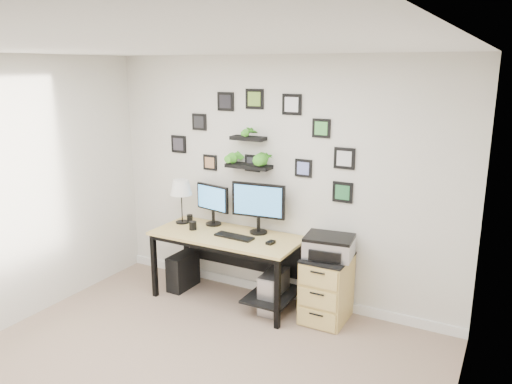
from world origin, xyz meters
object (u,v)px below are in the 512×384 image
Objects in this scene: desk at (231,245)px; file_cabinet at (326,288)px; monitor_left at (213,202)px; table_lamp at (181,188)px; printer at (329,246)px; pc_tower_black at (183,271)px; pc_tower_grey at (274,291)px; monitor_right at (258,204)px; mug at (193,226)px.

desk is 1.11m from file_cabinet.
table_lamp is (-0.35, -0.10, 0.13)m from monitor_left.
table_lamp is 1.00× the size of printer.
monitor_left is 1.13× the size of pc_tower_black.
pc_tower_grey is 0.57m from file_cabinet.
table_lamp is at bearing -175.15° from monitor_right.
mug is 0.22× the size of pc_tower_grey.
table_lamp reaches higher than printer.
monitor_left is 0.89m from pc_tower_black.
mug is 1.52m from printer.
pc_tower_grey reaches higher than pc_tower_black.
monitor_left reaches higher than mug.
mug reaches higher than pc_tower_grey.
printer reaches higher than file_cabinet.
printer is at bearing -4.47° from monitor_left.
mug is (-0.69, -0.23, -0.28)m from monitor_right.
pc_tower_grey is (0.86, -0.19, -0.81)m from monitor_left.
table_lamp is 1.81m from printer.
printer reaches higher than pc_tower_grey.
table_lamp is at bearing 121.04° from pc_tower_black.
monitor_right reaches higher than mug.
monitor_right is 0.92m from pc_tower_grey.
monitor_left is at bearing 15.97° from table_lamp.
desk is at bearing 9.05° from mug.
mug is at bearing -14.49° from pc_tower_black.
pc_tower_grey is at bearing -4.38° from table_lamp.
table_lamp is (-0.94, -0.08, 0.08)m from monitor_right.
mug reaches higher than file_cabinet.
file_cabinet is at bearing 3.12° from desk.
mug is at bearing -175.13° from file_cabinet.
desk is 0.77m from pc_tower_black.
monitor_left is at bearing 177.94° from monitor_right.
desk is 17.35× the size of mug.
printer reaches higher than desk.
mug is at bearing -174.74° from printer.
desk is 2.39× the size of file_cabinet.
monitor_right is 1.45× the size of pc_tower_black.
pc_tower_grey is (0.96, 0.06, -0.59)m from mug.
pc_tower_black is 1.71m from file_cabinet.
mug is (-0.44, -0.07, 0.17)m from desk.
printer reaches higher than pc_tower_black.
mug is 0.63m from pc_tower_black.
table_lamp is at bearing 173.48° from desk.
printer is at bearing 57.60° from file_cabinet.
table_lamp reaches higher than monitor_left.
desk is at bearing 2.68° from pc_tower_black.
file_cabinet is at bearing 4.87° from mug.
pc_tower_black is at bearing -168.97° from monitor_right.
printer is (0.83, -0.09, -0.30)m from monitor_right.
file_cabinet is (1.07, 0.06, -0.29)m from desk.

